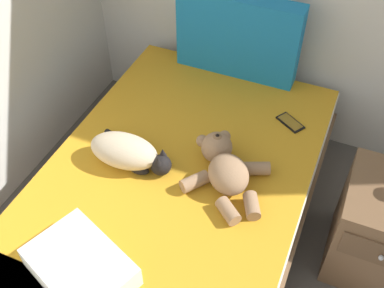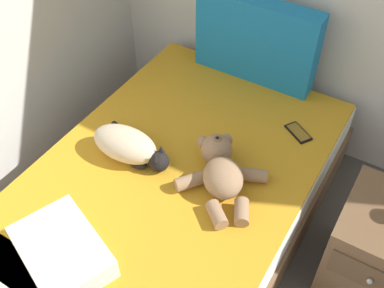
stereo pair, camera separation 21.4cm
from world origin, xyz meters
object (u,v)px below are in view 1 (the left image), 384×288
at_px(cat, 128,152).
at_px(teddy_bear, 225,167).
at_px(bed, 175,205).
at_px(nightstand, 380,229).
at_px(patterned_cushion, 238,36).
at_px(cell_phone, 290,122).
at_px(throw_pillow, 80,267).

relative_size(cat, teddy_bear, 0.91).
relative_size(bed, nightstand, 3.68).
xyz_separation_m(patterned_cushion, cell_phone, (0.42, -0.32, -0.23)).
bearing_deg(bed, throw_pillow, -100.82).
bearing_deg(bed, cat, -177.06).
bearing_deg(teddy_bear, patterned_cushion, 105.77).
xyz_separation_m(bed, throw_pillow, (-0.12, -0.61, 0.29)).
distance_m(bed, cat, 0.39).
relative_size(patterned_cushion, nightstand, 1.33).
distance_m(cell_phone, throw_pillow, 1.29).
height_order(cat, cell_phone, cat).
xyz_separation_m(patterned_cushion, throw_pillow, (-0.11, -1.49, -0.18)).
bearing_deg(teddy_bear, throw_pillow, -116.11).
xyz_separation_m(bed, nightstand, (0.97, 0.24, 0.03)).
bearing_deg(patterned_cushion, nightstand, -33.68).
relative_size(patterned_cushion, cat, 1.64).
distance_m(teddy_bear, nightstand, 0.81).
relative_size(teddy_bear, cell_phone, 2.86).
bearing_deg(cell_phone, patterned_cushion, 142.57).
xyz_separation_m(cat, cell_phone, (0.65, 0.58, -0.07)).
relative_size(bed, patterned_cushion, 2.77).
distance_m(throw_pillow, nightstand, 1.40).
height_order(cat, teddy_bear, teddy_bear).
distance_m(teddy_bear, throw_pillow, 0.77).
bearing_deg(throw_pillow, patterned_cushion, 85.77).
xyz_separation_m(bed, cell_phone, (0.41, 0.56, 0.24)).
distance_m(patterned_cushion, nightstand, 1.25).
distance_m(cat, teddy_bear, 0.46).
height_order(bed, cell_phone, cell_phone).
distance_m(cell_phone, nightstand, 0.68).
bearing_deg(throw_pillow, bed, 79.18).
bearing_deg(throw_pillow, cat, 101.13).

